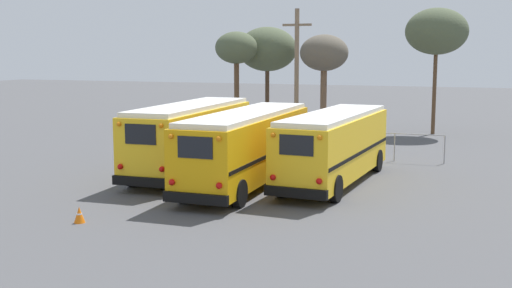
% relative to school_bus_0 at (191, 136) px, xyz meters
% --- Properties ---
extents(ground_plane, '(160.00, 160.00, 0.00)m').
position_rel_school_bus_0_xyz_m(ground_plane, '(3.29, -0.31, -1.71)').
color(ground_plane, '#4C4C4F').
extents(school_bus_0, '(2.80, 9.67, 3.14)m').
position_rel_school_bus_0_xyz_m(school_bus_0, '(0.00, 0.00, 0.00)').
color(school_bus_0, yellow).
rests_on(school_bus_0, ground).
extents(school_bus_1, '(2.59, 10.48, 3.04)m').
position_rel_school_bus_0_xyz_m(school_bus_1, '(3.29, -1.42, -0.05)').
color(school_bus_1, '#E5A00C').
rests_on(school_bus_1, ground).
extents(school_bus_2, '(2.89, 9.53, 2.97)m').
position_rel_school_bus_0_xyz_m(school_bus_2, '(6.58, 0.09, -0.09)').
color(school_bus_2, yellow).
rests_on(school_bus_2, ground).
extents(utility_pole, '(1.80, 0.28, 8.04)m').
position_rel_school_bus_0_xyz_m(utility_pole, '(1.40, 11.80, 2.47)').
color(utility_pole, '#75604C').
rests_on(utility_pole, ground).
extents(bare_tree_0, '(2.87, 2.87, 6.83)m').
position_rel_school_bus_0_xyz_m(bare_tree_0, '(-3.65, 14.56, 3.93)').
color(bare_tree_0, brown).
rests_on(bare_tree_0, ground).
extents(bare_tree_1, '(4.11, 4.11, 7.20)m').
position_rel_school_bus_0_xyz_m(bare_tree_1, '(-2.26, 16.88, 3.92)').
color(bare_tree_1, '#473323').
rests_on(bare_tree_1, ground).
extents(bare_tree_2, '(4.08, 4.08, 8.33)m').
position_rel_school_bus_0_xyz_m(bare_tree_2, '(9.00, 18.37, 5.06)').
color(bare_tree_2, brown).
rests_on(bare_tree_2, ground).
extents(bare_tree_3, '(3.18, 3.18, 6.60)m').
position_rel_school_bus_0_xyz_m(bare_tree_3, '(2.14, 15.60, 3.60)').
color(bare_tree_3, brown).
rests_on(bare_tree_3, ground).
extents(fence_line, '(14.64, 0.06, 1.42)m').
position_rel_school_bus_0_xyz_m(fence_line, '(3.29, 6.59, -0.73)').
color(fence_line, '#939399').
rests_on(fence_line, ground).
extents(traffic_cone, '(0.36, 0.36, 0.52)m').
position_rel_school_bus_0_xyz_m(traffic_cone, '(0.36, -8.93, -1.45)').
color(traffic_cone, orange).
rests_on(traffic_cone, ground).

